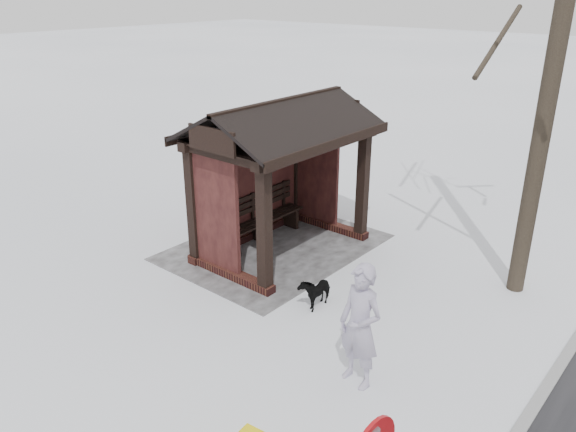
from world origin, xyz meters
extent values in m
plane|color=white|center=(0.00, 0.00, 0.00)|extent=(120.00, 120.00, 0.00)
cube|color=gray|center=(0.00, 5.50, 0.01)|extent=(120.00, 0.15, 0.06)
cube|color=#939399|center=(0.00, -0.20, 0.01)|extent=(4.20, 3.20, 0.02)
cube|color=#391614|center=(0.00, -0.90, 0.08)|extent=(3.30, 0.22, 0.16)
cube|color=#391614|center=(-1.50, 0.00, 0.08)|extent=(0.22, 2.10, 0.16)
cube|color=#391614|center=(1.50, 0.00, 0.08)|extent=(0.22, 2.10, 0.16)
cube|color=black|center=(-1.50, 0.90, 1.15)|extent=(0.20, 0.20, 2.30)
cube|color=black|center=(1.50, 0.90, 1.15)|extent=(0.20, 0.20, 2.30)
cube|color=black|center=(-1.50, -0.90, 1.15)|extent=(0.20, 0.20, 2.30)
cube|color=black|center=(1.50, -0.90, 1.15)|extent=(0.20, 0.20, 2.30)
cube|color=black|center=(0.00, -0.90, 1.23)|extent=(2.80, 0.08, 2.14)
cube|color=black|center=(-1.50, -0.31, 1.23)|extent=(0.08, 1.17, 2.14)
cube|color=black|center=(1.50, -0.31, 1.23)|extent=(0.08, 1.17, 2.14)
cube|color=black|center=(0.00, 0.90, 2.36)|extent=(3.40, 0.20, 0.18)
cube|color=black|center=(0.00, -0.90, 2.36)|extent=(3.40, 0.20, 0.18)
cylinder|color=black|center=(-1.50, 4.20, 4.28)|extent=(0.29, 0.29, 8.55)
imported|color=#AAA2BE|center=(2.45, 3.47, 0.89)|extent=(0.51, 0.70, 1.77)
imported|color=black|center=(1.26, 1.82, 0.28)|extent=(0.69, 0.36, 0.57)
camera|label=1|loc=(7.83, 6.77, 5.02)|focal=35.00mm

